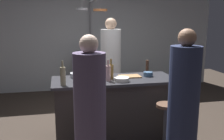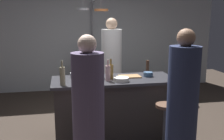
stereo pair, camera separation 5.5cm
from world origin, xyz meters
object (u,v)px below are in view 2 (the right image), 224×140
object	(u,v)px
wine_glass_near_right_guest	(83,76)
mixing_bowl_blue	(148,74)
bar_stool_left	(85,133)
potted_plant	(183,89)
guest_right	(182,107)
bar_stool_right	(165,126)
stove_range	(94,74)
wine_bottle_dark	(99,69)
pepper_mill	(147,67)
wine_bottle_amber	(111,71)
mixing_bowl_steel	(77,75)
wine_bottle_white	(62,76)
guest_left	(88,116)
wine_bottle_rose	(108,73)
cutting_board	(129,76)
mixing_bowl_ceramic	(121,79)
chef	(112,69)

from	to	relation	value
wine_glass_near_right_guest	mixing_bowl_blue	world-z (taller)	wine_glass_near_right_guest
bar_stool_left	potted_plant	bearing A→B (deg)	39.94
guest_right	potted_plant	xyz separation A→B (m)	(1.16, 2.26, -0.47)
bar_stool_right	potted_plant	bearing A→B (deg)	57.65
stove_range	wine_bottle_dark	distance (m)	2.39
pepper_mill	wine_bottle_amber	xyz separation A→B (m)	(-0.65, -0.29, 0.01)
bar_stool_left	mixing_bowl_steel	xyz separation A→B (m)	(-0.03, 0.82, 0.56)
wine_bottle_white	mixing_bowl_steel	world-z (taller)	wine_bottle_white
guest_left	wine_bottle_rose	bearing A→B (deg)	67.51
stove_range	cutting_board	distance (m)	2.44
guest_left	wine_glass_near_right_guest	distance (m)	0.84
mixing_bowl_blue	mixing_bowl_ceramic	bearing A→B (deg)	-154.22
potted_plant	mixing_bowl_ceramic	xyz separation A→B (m)	(-1.68, -1.44, 0.63)
mixing_bowl_steel	guest_left	bearing A→B (deg)	-87.99
wine_bottle_dark	wine_bottle_white	bearing A→B (deg)	-145.15
cutting_board	pepper_mill	world-z (taller)	pepper_mill
chef	wine_bottle_amber	size ratio (longest dim) A/B	5.99
guest_left	wine_bottle_rose	distance (m)	1.00
wine_bottle_white	wine_glass_near_right_guest	world-z (taller)	wine_bottle_white
pepper_mill	guest_right	bearing A→B (deg)	-90.69
guest_left	guest_right	world-z (taller)	guest_right
potted_plant	cutting_board	xyz separation A→B (m)	(-1.49, -1.19, 0.61)
cutting_board	wine_bottle_amber	world-z (taller)	wine_bottle_amber
wine_bottle_dark	mixing_bowl_ceramic	xyz separation A→B (m)	(0.26, -0.32, -0.10)
pepper_mill	stove_range	bearing A→B (deg)	105.59
wine_glass_near_right_guest	wine_bottle_amber	bearing A→B (deg)	25.56
wine_bottle_dark	wine_bottle_white	xyz separation A→B (m)	(-0.55, -0.38, 0.00)
guest_right	wine_bottle_rose	bearing A→B (deg)	128.14
guest_left	wine_bottle_amber	world-z (taller)	guest_left
mixing_bowl_blue	guest_right	bearing A→B (deg)	-87.26
stove_range	cutting_board	size ratio (longest dim) A/B	2.78
guest_left	mixing_bowl_steel	size ratio (longest dim) A/B	7.53
guest_right	wine_glass_near_right_guest	world-z (taller)	guest_right
chef	wine_bottle_rose	distance (m)	1.25
chef	mixing_bowl_blue	xyz separation A→B (m)	(0.36, -1.04, 0.11)
chef	stove_range	bearing A→B (deg)	97.38
guest_right	chef	bearing A→B (deg)	101.21
guest_left	pepper_mill	size ratio (longest dim) A/B	7.67
wine_bottle_white	bar_stool_right	bearing A→B (deg)	-16.30
guest_left	wine_bottle_dark	xyz separation A→B (m)	(0.29, 1.14, 0.28)
bar_stool_right	mixing_bowl_steel	size ratio (longest dim) A/B	3.18
potted_plant	mixing_bowl_blue	bearing A→B (deg)	-134.93
mixing_bowl_steel	mixing_bowl_ceramic	distance (m)	0.70
stove_range	wine_bottle_amber	bearing A→B (deg)	-91.13
chef	potted_plant	world-z (taller)	chef
wine_bottle_rose	bar_stool_right	bearing A→B (deg)	-37.31
stove_range	mixing_bowl_blue	size ratio (longest dim) A/B	6.28
guest_left	bar_stool_right	distance (m)	1.17
wine_bottle_rose	cutting_board	bearing A→B (deg)	25.92
guest_left	guest_right	xyz separation A→B (m)	(1.07, 0.00, 0.02)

